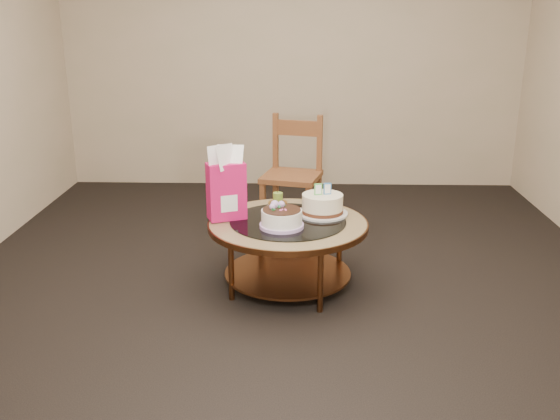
{
  "coord_description": "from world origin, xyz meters",
  "views": [
    {
      "loc": [
        0.06,
        -3.74,
        1.75
      ],
      "look_at": [
        -0.05,
        0.02,
        0.52
      ],
      "focal_mm": 40.0,
      "sensor_mm": 36.0,
      "label": 1
    }
  ],
  "objects_px": {
    "decorated_cake": "(281,219)",
    "cream_cake": "(322,205)",
    "coffee_table": "(288,233)",
    "gift_bag": "(226,183)",
    "dining_chair": "(293,174)"
  },
  "relations": [
    {
      "from": "decorated_cake",
      "to": "cream_cake",
      "type": "bearing_deg",
      "value": 44.68
    },
    {
      "from": "coffee_table",
      "to": "gift_bag",
      "type": "height_order",
      "value": "gift_bag"
    },
    {
      "from": "cream_cake",
      "to": "gift_bag",
      "type": "height_order",
      "value": "gift_bag"
    },
    {
      "from": "gift_bag",
      "to": "coffee_table",
      "type": "bearing_deg",
      "value": -26.5
    },
    {
      "from": "dining_chair",
      "to": "decorated_cake",
      "type": "bearing_deg",
      "value": -78.7
    },
    {
      "from": "coffee_table",
      "to": "cream_cake",
      "type": "distance_m",
      "value": 0.3
    },
    {
      "from": "coffee_table",
      "to": "cream_cake",
      "type": "bearing_deg",
      "value": 31.24
    },
    {
      "from": "decorated_cake",
      "to": "gift_bag",
      "type": "relative_size",
      "value": 0.58
    },
    {
      "from": "cream_cake",
      "to": "dining_chair",
      "type": "xyz_separation_m",
      "value": [
        -0.2,
        0.97,
        -0.05
      ]
    },
    {
      "from": "decorated_cake",
      "to": "dining_chair",
      "type": "height_order",
      "value": "dining_chair"
    },
    {
      "from": "decorated_cake",
      "to": "cream_cake",
      "type": "relative_size",
      "value": 0.82
    },
    {
      "from": "gift_bag",
      "to": "dining_chair",
      "type": "relative_size",
      "value": 0.51
    },
    {
      "from": "coffee_table",
      "to": "decorated_cake",
      "type": "distance_m",
      "value": 0.18
    },
    {
      "from": "cream_cake",
      "to": "dining_chair",
      "type": "height_order",
      "value": "dining_chair"
    },
    {
      "from": "cream_cake",
      "to": "gift_bag",
      "type": "xyz_separation_m",
      "value": [
        -0.61,
        -0.1,
        0.17
      ]
    }
  ]
}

